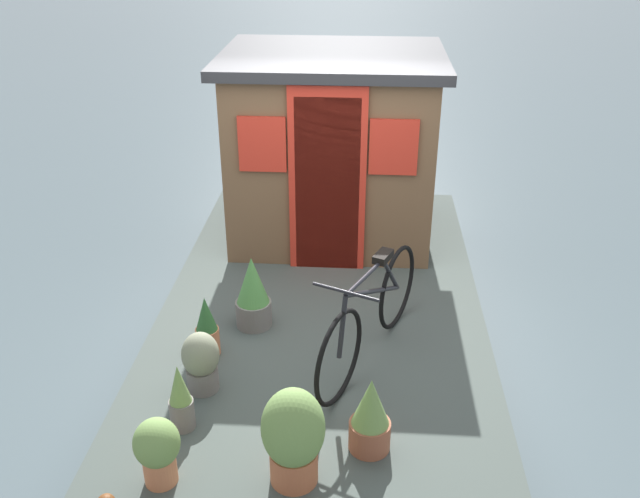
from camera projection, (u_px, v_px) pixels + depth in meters
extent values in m
plane|color=#4C5B60|center=(322.00, 348.00, 6.25)|extent=(60.00, 60.00, 0.00)
cube|color=#424C47|center=(322.00, 311.00, 6.07)|extent=(5.41, 2.84, 0.06)
cube|color=black|center=(322.00, 332.00, 6.17)|extent=(5.30, 2.79, 0.37)
cube|color=brown|center=(332.00, 152.00, 7.06)|extent=(1.62, 1.99, 1.82)
cube|color=#28282B|center=(333.00, 58.00, 6.62)|extent=(1.82, 2.19, 0.10)
cube|color=maroon|center=(327.00, 187.00, 6.36)|extent=(0.04, 0.60, 1.70)
cube|color=red|center=(327.00, 182.00, 6.33)|extent=(0.03, 0.72, 1.80)
cube|color=red|center=(394.00, 147.00, 6.14)|extent=(0.03, 0.44, 0.52)
cube|color=red|center=(262.00, 144.00, 6.21)|extent=(0.03, 0.44, 0.52)
torus|color=black|center=(339.00, 357.00, 4.81)|extent=(0.67, 0.32, 0.72)
torus|color=black|center=(397.00, 287.00, 5.68)|extent=(0.67, 0.32, 0.72)
cylinder|color=black|center=(374.00, 291.00, 5.18)|extent=(0.96, 0.44, 0.49)
cylinder|color=black|center=(365.00, 277.00, 4.94)|extent=(0.62, 0.29, 0.07)
cylinder|color=black|center=(390.00, 274.00, 5.44)|extent=(0.36, 0.19, 0.45)
cylinder|color=black|center=(342.00, 327.00, 4.74)|extent=(0.13, 0.08, 0.47)
cube|color=black|center=(383.00, 256.00, 5.19)|extent=(0.22, 0.17, 0.06)
cylinder|color=black|center=(346.00, 292.00, 4.66)|extent=(0.22, 0.47, 0.02)
cylinder|color=#935138|center=(369.00, 435.00, 4.48)|extent=(0.28, 0.28, 0.21)
cone|color=#70934C|center=(371.00, 402.00, 4.36)|extent=(0.25, 0.25, 0.34)
cylinder|color=#B2603D|center=(294.00, 465.00, 4.23)|extent=(0.30, 0.30, 0.23)
ellipsoid|color=#70934C|center=(293.00, 428.00, 4.10)|extent=(0.39, 0.39, 0.53)
cylinder|color=slate|center=(254.00, 313.00, 5.78)|extent=(0.30, 0.30, 0.23)
cone|color=#4C8942|center=(252.00, 280.00, 5.63)|extent=(0.27, 0.27, 0.42)
cylinder|color=slate|center=(182.00, 414.00, 4.66)|extent=(0.17, 0.17, 0.22)
cone|color=#70934C|center=(179.00, 384.00, 4.54)|extent=(0.15, 0.15, 0.29)
cylinder|color=slate|center=(203.00, 378.00, 5.03)|extent=(0.24, 0.24, 0.18)
ellipsoid|color=gray|center=(200.00, 354.00, 4.93)|extent=(0.28, 0.28, 0.35)
cylinder|color=#C6754C|center=(160.00, 469.00, 4.23)|extent=(0.21, 0.21, 0.20)
ellipsoid|color=#70934C|center=(157.00, 443.00, 4.13)|extent=(0.29, 0.29, 0.32)
cylinder|color=#C6754C|center=(208.00, 341.00, 5.41)|extent=(0.19, 0.19, 0.23)
cone|color=#2D602D|center=(206.00, 314.00, 5.29)|extent=(0.17, 0.17, 0.29)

